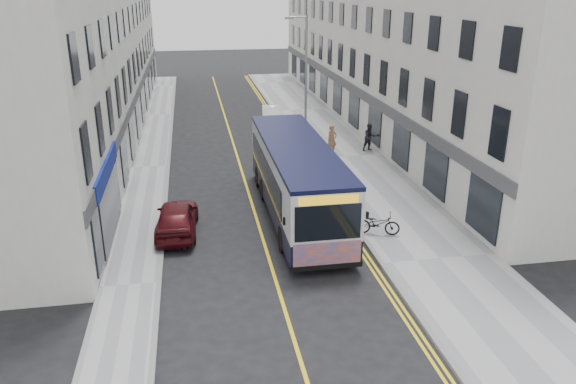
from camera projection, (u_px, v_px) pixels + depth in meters
name	position (u px, v px, depth m)	size (l,w,h in m)	color
ground	(269.00, 259.00, 21.06)	(140.00, 140.00, 0.00)	black
pavement_east	(345.00, 157.00, 33.11)	(4.50, 64.00, 0.12)	#949497
pavement_west	(150.00, 167.00, 31.30)	(2.00, 64.00, 0.12)	#949497
kerb_east	(308.00, 159.00, 32.75)	(0.18, 64.00, 0.13)	slate
kerb_west	(168.00, 166.00, 31.46)	(0.18, 64.00, 0.13)	slate
road_centre_line	(240.00, 164.00, 32.12)	(0.12, 64.00, 0.01)	yellow
road_dbl_yellow_inner	(300.00, 161.00, 32.70)	(0.10, 64.00, 0.01)	yellow
road_dbl_yellow_outer	(304.00, 160.00, 32.73)	(0.10, 64.00, 0.01)	yellow
terrace_east	(386.00, 31.00, 40.00)	(6.00, 46.00, 13.00)	silver
terrace_west	(87.00, 35.00, 36.69)	(6.00, 46.00, 13.00)	silver
streetlamp	(305.00, 79.00, 33.10)	(1.32, 0.18, 8.00)	gray
city_bus	(297.00, 177.00, 24.37)	(2.65, 11.36, 3.30)	black
bicycle	(378.00, 223.00, 22.73)	(0.62, 1.78, 0.93)	black
pedestrian_near	(332.00, 140.00, 33.08)	(0.66, 0.43, 1.81)	#916542
pedestrian_far	(370.00, 137.00, 33.93)	(0.81, 0.63, 1.67)	black
car_white	(272.00, 116.00, 40.52)	(1.43, 4.10, 1.35)	white
car_maroon	(177.00, 218.00, 23.03)	(1.64, 4.07, 1.39)	#440B10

